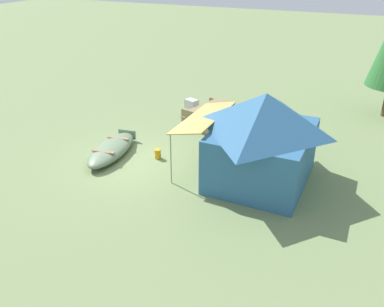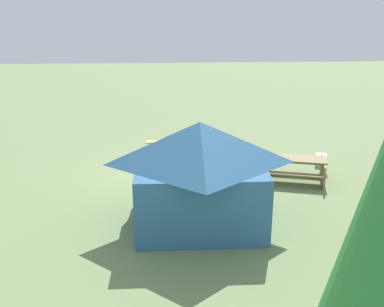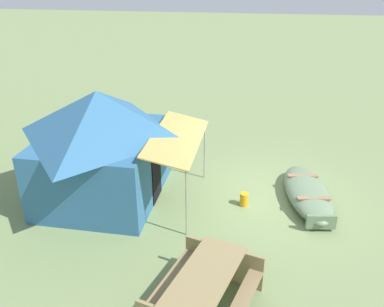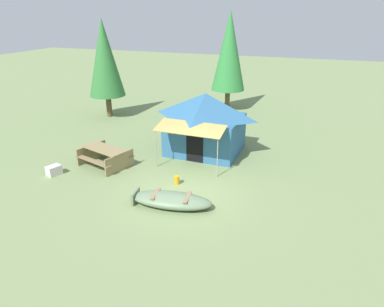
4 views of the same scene
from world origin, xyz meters
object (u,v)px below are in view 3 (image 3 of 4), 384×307
Objects in this scene: picnic_table at (204,289)px; fuel_can at (244,199)px; beached_rowboat at (307,193)px; canvas_cabin_tent at (102,144)px.

picnic_table reaches higher than fuel_can.
canvas_cabin_tent reaches higher than beached_rowboat.
beached_rowboat is 4.45m from picnic_table.
beached_rowboat is at bearing -28.11° from picnic_table.
beached_rowboat is 0.73× the size of canvas_cabin_tent.
picnic_table is 3.55m from fuel_can.
beached_rowboat is 5.21m from canvas_cabin_tent.
beached_rowboat is 8.80× the size of fuel_can.
picnic_table is at bearing 171.08° from fuel_can.
fuel_can is (0.02, -3.51, -1.26)m from canvas_cabin_tent.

